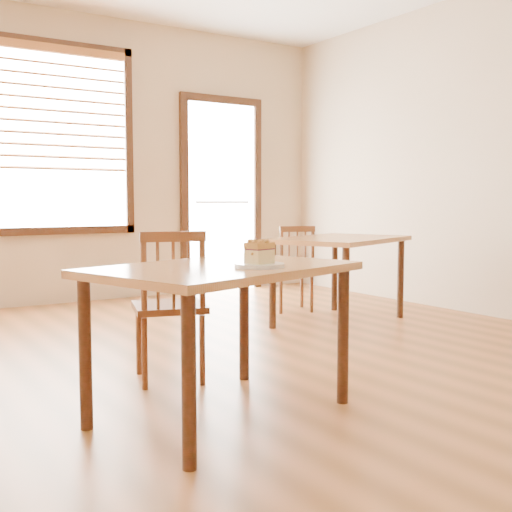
{
  "coord_description": "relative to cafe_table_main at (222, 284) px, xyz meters",
  "views": [
    {
      "loc": [
        -1.5,
        -2.66,
        1.06
      ],
      "look_at": [
        0.15,
        -0.1,
        0.8
      ],
      "focal_mm": 45.0,
      "sensor_mm": 36.0,
      "label": 1
    }
  ],
  "objects": [
    {
      "name": "ground",
      "position": [
        -0.05,
        -0.05,
        -0.66
      ],
      "size": [
        8.0,
        8.0,
        0.0
      ],
      "primitive_type": "plane",
      "color": "#96572B"
    },
    {
      "name": "room_shell",
      "position": [
        -0.05,
        -0.05,
        1.17
      ],
      "size": [
        8.0,
        8.0,
        8.0
      ],
      "color": "beige",
      "rests_on": "ground"
    },
    {
      "name": "window_right",
      "position": [
        0.25,
        3.92,
        1.15
      ],
      "size": [
        1.76,
        0.1,
        1.96
      ],
      "color": "white",
      "rests_on": "room_shell"
    },
    {
      "name": "entry_door",
      "position": [
        2.25,
        3.93,
        0.54
      ],
      "size": [
        1.08,
        0.06,
        2.29
      ],
      "color": "white",
      "rests_on": "ground"
    },
    {
      "name": "cafe_table_main",
      "position": [
        0.0,
        0.0,
        0.0
      ],
      "size": [
        1.44,
        1.16,
        0.75
      ],
      "rotation": [
        0.0,
        0.0,
        0.29
      ],
      "color": "#B27D45",
      "rests_on": "ground"
    },
    {
      "name": "cafe_chair_main",
      "position": [
        0.05,
        0.69,
        -0.2
      ],
      "size": [
        0.51,
        0.51,
        0.9
      ],
      "rotation": [
        0.0,
        0.0,
        2.85
      ],
      "color": "#593418",
      "rests_on": "ground"
    },
    {
      "name": "cafe_table_second",
      "position": [
        2.08,
        1.56,
        -0.0
      ],
      "size": [
        1.44,
        1.22,
        0.75
      ],
      "rotation": [
        0.0,
        0.0,
        0.38
      ],
      "color": "#B27D45",
      "rests_on": "ground"
    },
    {
      "name": "cafe_chair_second",
      "position": [
        2.09,
        2.26,
        -0.23
      ],
      "size": [
        0.48,
        0.48,
        0.84
      ],
      "rotation": [
        0.0,
        0.0,
        2.81
      ],
      "color": "#593418",
      "rests_on": "ground"
    },
    {
      "name": "plate",
      "position": [
        0.1,
        -0.18,
        0.1
      ],
      "size": [
        0.24,
        0.24,
        0.02
      ],
      "color": "white",
      "rests_on": "cafe_table_main"
    },
    {
      "name": "cake_slice",
      "position": [
        0.1,
        -0.18,
        0.17
      ],
      "size": [
        0.14,
        0.12,
        0.12
      ],
      "rotation": [
        0.0,
        0.0,
        0.27
      ],
      "color": "#EED186",
      "rests_on": "plate"
    }
  ]
}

